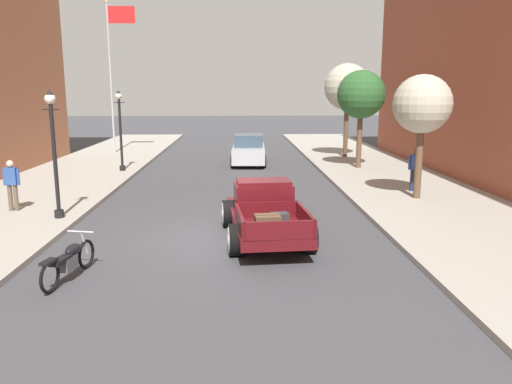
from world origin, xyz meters
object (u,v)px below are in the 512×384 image
at_px(motorcycle_parked, 69,260).
at_px(car_background_silver, 249,150).
at_px(flagpole, 113,61).
at_px(pedestrian_sidewalk_right, 415,167).
at_px(street_tree_third, 347,87).
at_px(hotrod_truck_maroon, 264,210).
at_px(street_tree_second, 361,95).
at_px(street_tree_nearest, 422,105).
at_px(pedestrian_sidewalk_left, 12,182).
at_px(street_lamp_far, 120,125).
at_px(street_lamp_near, 54,145).

height_order(motorcycle_parked, car_background_silver, car_background_silver).
distance_m(motorcycle_parked, flagpole, 22.69).
bearing_deg(pedestrian_sidewalk_right, street_tree_third, 92.49).
height_order(hotrod_truck_maroon, street_tree_second, street_tree_second).
xyz_separation_m(flagpole, street_tree_nearest, (14.09, -14.37, -2.29)).
distance_m(pedestrian_sidewalk_left, street_tree_third, 19.29).
bearing_deg(street_lamp_far, street_tree_second, 2.68).
xyz_separation_m(hotrod_truck_maroon, flagpole, (-8.29, 18.54, 5.02)).
bearing_deg(motorcycle_parked, street_tree_nearest, 35.90).
xyz_separation_m(street_lamp_far, flagpole, (-1.94, 7.52, 3.39)).
bearing_deg(motorcycle_parked, street_tree_third, 62.35).
height_order(street_lamp_near, street_tree_nearest, street_tree_nearest).
bearing_deg(motorcycle_parked, pedestrian_sidewalk_right, 39.42).
bearing_deg(pedestrian_sidewalk_left, street_lamp_far, 78.85).
distance_m(motorcycle_parked, street_tree_nearest, 12.85).
bearing_deg(street_lamp_near, pedestrian_sidewalk_left, 151.30).
bearing_deg(car_background_silver, street_tree_third, 18.47).
bearing_deg(street_lamp_near, car_background_silver, 63.58).
bearing_deg(pedestrian_sidewalk_left, flagpole, 91.09).
bearing_deg(street_tree_third, street_lamp_near, -129.89).
xyz_separation_m(pedestrian_sidewalk_right, street_tree_third, (-0.46, 10.49, 3.10)).
relative_size(motorcycle_parked, street_lamp_far, 0.54).
bearing_deg(pedestrian_sidewalk_left, street_tree_nearest, 6.13).
relative_size(car_background_silver, pedestrian_sidewalk_left, 2.64).
distance_m(hotrod_truck_maroon, street_tree_nearest, 7.65).
xyz_separation_m(street_tree_nearest, street_tree_third, (-0.12, 11.76, 0.70)).
bearing_deg(flagpole, street_tree_third, -10.55).
distance_m(car_background_silver, pedestrian_sidewalk_right, 10.60).
xyz_separation_m(motorcycle_parked, pedestrian_sidewalk_left, (-3.68, 5.84, 0.64)).
distance_m(street_lamp_near, flagpole, 17.29).
xyz_separation_m(car_background_silver, street_tree_third, (5.78, 1.93, 3.42)).
relative_size(pedestrian_sidewalk_right, street_tree_second, 0.34).
bearing_deg(street_lamp_far, motorcycle_parked, -81.82).
bearing_deg(street_tree_second, street_lamp_far, -177.32).
height_order(pedestrian_sidewalk_right, street_lamp_near, street_lamp_near).
bearing_deg(street_lamp_far, street_tree_third, 22.24).
bearing_deg(street_tree_second, street_lamp_near, -139.74).
relative_size(motorcycle_parked, street_tree_second, 0.43).
distance_m(motorcycle_parked, pedestrian_sidewalk_left, 6.93).
height_order(street_tree_second, street_tree_third, street_tree_third).
distance_m(motorcycle_parked, street_lamp_far, 14.44).
bearing_deg(street_tree_nearest, street_lamp_far, 150.62).
xyz_separation_m(street_tree_second, street_tree_third, (0.25, 4.37, 0.41)).
height_order(car_background_silver, flagpole, flagpole).
bearing_deg(street_tree_nearest, pedestrian_sidewalk_left, -173.87).
bearing_deg(pedestrian_sidewalk_left, street_tree_third, 44.09).
bearing_deg(pedestrian_sidewalk_right, street_lamp_far, 155.95).
bearing_deg(flagpole, street_tree_second, -26.93).
bearing_deg(street_tree_third, hotrod_truck_maroon, -109.62).
height_order(street_lamp_far, street_tree_second, street_tree_second).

